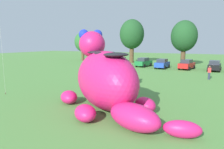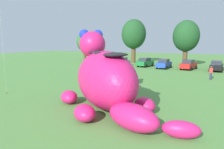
% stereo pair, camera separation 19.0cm
% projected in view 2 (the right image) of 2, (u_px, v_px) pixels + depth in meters
% --- Properties ---
extents(ground_plane, '(160.00, 160.00, 0.00)m').
position_uv_depth(ground_plane, '(121.00, 111.00, 13.58)').
color(ground_plane, '#568E42').
extents(giant_inflatable_creature, '(10.47, 7.90, 5.63)m').
position_uv_depth(giant_inflatable_creature, '(106.00, 79.00, 14.05)').
color(giant_inflatable_creature, '#E01E6B').
rests_on(giant_inflatable_creature, ground).
extents(car_silver, '(2.22, 4.24, 1.72)m').
position_uv_depth(car_silver, '(122.00, 62.00, 39.80)').
color(car_silver, '#B7BABF').
rests_on(car_silver, ground).
extents(car_green, '(2.49, 4.34, 1.72)m').
position_uv_depth(car_green, '(145.00, 62.00, 38.88)').
color(car_green, '#1E7238').
rests_on(car_green, ground).
extents(car_blue, '(2.15, 4.21, 1.72)m').
position_uv_depth(car_blue, '(164.00, 64.00, 36.10)').
color(car_blue, '#2347B7').
rests_on(car_blue, ground).
extents(car_red, '(2.54, 4.36, 1.72)m').
position_uv_depth(car_red, '(189.00, 65.00, 34.64)').
color(car_red, red).
rests_on(car_red, ground).
extents(car_black, '(2.17, 4.22, 1.72)m').
position_uv_depth(car_black, '(217.00, 66.00, 32.54)').
color(car_black, black).
rests_on(car_black, ground).
extents(tree_far_left, '(4.11, 4.11, 7.30)m').
position_uv_depth(tree_far_left, '(84.00, 42.00, 52.17)').
color(tree_far_left, brown).
rests_on(tree_far_left, ground).
extents(tree_left, '(5.57, 5.57, 9.89)m').
position_uv_depth(tree_left, '(134.00, 34.00, 46.07)').
color(tree_left, brown).
rests_on(tree_left, ground).
extents(tree_mid_left, '(5.00, 5.00, 8.87)m').
position_uv_depth(tree_mid_left, '(186.00, 36.00, 38.85)').
color(tree_mid_left, brown).
rests_on(tree_mid_left, ground).
extents(spectator_near_inflatable, '(0.38, 0.26, 1.71)m').
position_uv_depth(spectator_near_inflatable, '(211.00, 73.00, 24.95)').
color(spectator_near_inflatable, '#2D334C').
rests_on(spectator_near_inflatable, ground).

